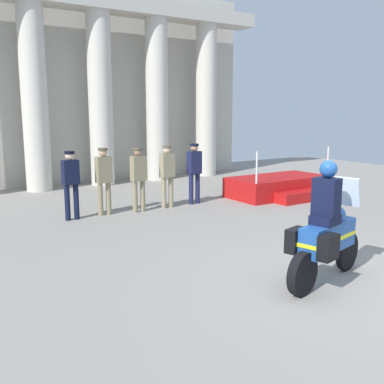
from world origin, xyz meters
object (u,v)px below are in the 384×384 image
at_px(officer_in_row_3, 167,171).
at_px(officer_in_row_4, 194,169).
at_px(officer_in_row_0, 71,180).
at_px(officer_in_row_1, 104,176).
at_px(reviewing_stand, 279,187).
at_px(officer_in_row_2, 138,174).
at_px(motorcycle_with_rider, 326,233).

relative_size(officer_in_row_3, officer_in_row_4, 0.99).
xyz_separation_m(officer_in_row_3, officer_in_row_4, (0.91, 0.05, 0.01)).
distance_m(officer_in_row_0, officer_in_row_4, 3.53).
distance_m(officer_in_row_1, officer_in_row_4, 2.67).
bearing_deg(reviewing_stand, officer_in_row_2, 174.76).
bearing_deg(officer_in_row_3, officer_in_row_0, -5.55).
bearing_deg(officer_in_row_0, officer_in_row_3, 174.45).
bearing_deg(motorcycle_with_rider, officer_in_row_3, 69.72).
xyz_separation_m(reviewing_stand, officer_in_row_0, (-6.32, 0.51, 0.69)).
bearing_deg(reviewing_stand, officer_in_row_3, 173.09).
xyz_separation_m(officer_in_row_2, officer_in_row_4, (1.78, 0.08, 0.02)).
xyz_separation_m(reviewing_stand, officer_in_row_3, (-3.69, 0.45, 0.70)).
distance_m(reviewing_stand, officer_in_row_2, 4.64).
bearing_deg(reviewing_stand, officer_in_row_0, 175.38).
relative_size(officer_in_row_0, motorcycle_with_rider, 0.81).
bearing_deg(motorcycle_with_rider, officer_in_row_0, 93.86).
height_order(reviewing_stand, officer_in_row_1, officer_in_row_1).
distance_m(officer_in_row_4, motorcycle_with_rider, 6.28).
bearing_deg(officer_in_row_0, officer_in_row_1, 179.09).
bearing_deg(officer_in_row_4, officer_in_row_3, -1.17).
bearing_deg(officer_in_row_4, reviewing_stand, 165.75).
distance_m(reviewing_stand, officer_in_row_0, 6.38).
distance_m(reviewing_stand, officer_in_row_3, 3.79).
distance_m(reviewing_stand, officer_in_row_4, 2.92).
bearing_deg(officer_in_row_2, officer_in_row_0, -7.17).
relative_size(officer_in_row_1, officer_in_row_2, 1.01).
bearing_deg(officer_in_row_0, officer_in_row_4, 175.57).
height_order(officer_in_row_2, motorcycle_with_rider, motorcycle_with_rider).
bearing_deg(officer_in_row_3, officer_in_row_2, -2.30).
bearing_deg(officer_in_row_2, reviewing_stand, 170.58).
distance_m(officer_in_row_2, officer_in_row_4, 1.78).
height_order(officer_in_row_0, motorcycle_with_rider, motorcycle_with_rider).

